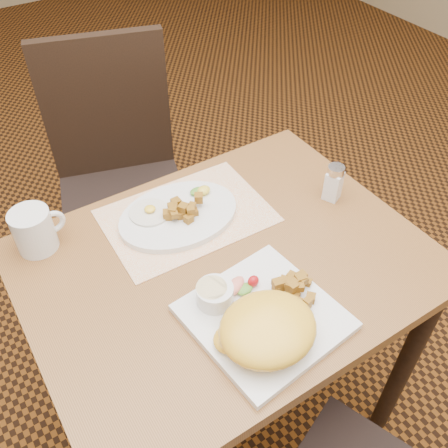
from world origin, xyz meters
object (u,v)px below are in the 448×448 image
Objects in this scene: table at (227,290)px; salt_shaker at (334,182)px; plate_oval at (179,215)px; coffee_mug at (35,230)px; plate_square at (264,317)px; chair_far at (119,170)px.

salt_shaker is (0.35, 0.04, 0.16)m from table.
plate_oval is 0.40m from salt_shaker.
plate_oval is 0.34m from coffee_mug.
salt_shaker reaches higher than table.
table is at bearing 81.79° from plate_square.
plate_oval is (-0.04, -0.53, 0.22)m from chair_far.
salt_shaker is at bearing 132.76° from chair_far.
chair_far is 7.95× the size of coffee_mug.
plate_square is (-0.04, -0.89, 0.22)m from chair_far.
plate_oval is at bearing 98.16° from table.
plate_square is 0.56m from coffee_mug.
salt_shaker is (0.37, -0.14, 0.04)m from plate_oval.
plate_square is at bearing 104.11° from chair_far.
salt_shaker is at bearing -21.23° from plate_oval.
salt_shaker is (0.37, 0.21, 0.04)m from plate_square.
chair_far is 0.63m from coffee_mug.
plate_square is at bearing -54.66° from coffee_mug.
table is 0.47m from coffee_mug.
plate_square is (-0.03, -0.18, 0.12)m from table.
plate_square is 0.43m from salt_shaker.
chair_far is at bearing 87.33° from plate_square.
chair_far reaches higher than salt_shaker.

